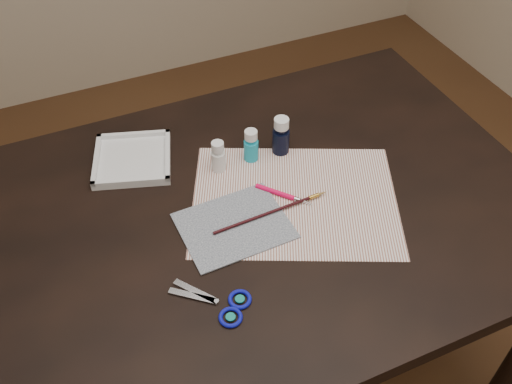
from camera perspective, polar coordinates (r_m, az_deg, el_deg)
name	(u,v)px	position (r m, az deg, el deg)	size (l,w,h in m)	color
ground	(256,372)	(1.90, 0.00, -17.55)	(3.50, 3.50, 0.02)	#422614
table	(256,303)	(1.56, 0.00, -11.06)	(1.30, 0.90, 0.75)	black
paper	(295,200)	(1.29, 3.89, -0.76)	(0.46, 0.35, 0.00)	white
canvas	(234,226)	(1.23, -2.19, -3.38)	(0.23, 0.18, 0.00)	#111C33
paint_bottle_white	(218,156)	(1.33, -3.80, 3.58)	(0.03, 0.03, 0.08)	white
paint_bottle_cyan	(251,145)	(1.36, -0.50, 4.69)	(0.03, 0.03, 0.09)	#18A5C2
paint_bottle_navy	(281,136)	(1.38, 2.51, 5.65)	(0.04, 0.04, 0.10)	black
paintbrush	(272,212)	(1.25, 1.63, -1.97)	(0.28, 0.01, 0.01)	black
craft_knife	(284,195)	(1.29, 2.85, -0.31)	(0.14, 0.01, 0.01)	#F3084B
scissors	(208,301)	(1.11, -4.86, -10.85)	(0.18, 0.09, 0.01)	silver
palette_tray	(133,159)	(1.40, -12.25, 3.28)	(0.18, 0.18, 0.02)	white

